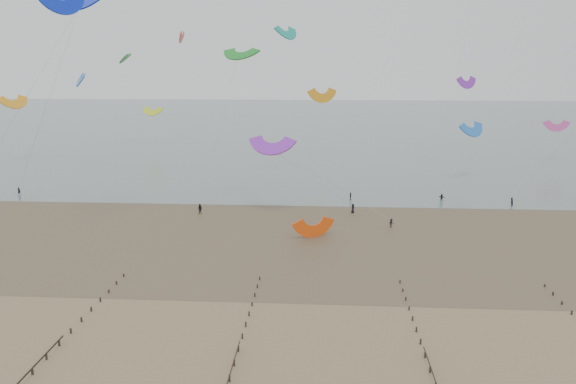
# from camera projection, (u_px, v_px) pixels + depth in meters

# --- Properties ---
(ground) EXTENTS (500.00, 500.00, 0.00)m
(ground) POSITION_uv_depth(u_px,v_px,m) (211.00, 321.00, 61.24)
(ground) COLOR brown
(ground) RESTS_ON ground
(sea_and_shore) EXTENTS (500.00, 665.00, 0.03)m
(sea_and_shore) POSITION_uv_depth(u_px,v_px,m) (227.00, 228.00, 94.91)
(sea_and_shore) COLOR #475654
(sea_and_shore) RESTS_ON ground
(kitesurfers) EXTENTS (101.74, 19.88, 1.87)m
(kitesurfers) POSITION_uv_depth(u_px,v_px,m) (345.00, 205.00, 107.08)
(kitesurfers) COLOR black
(kitesurfers) RESTS_ON ground
(grounded_kite) EXTENTS (7.63, 7.04, 3.37)m
(grounded_kite) POSITION_uv_depth(u_px,v_px,m) (314.00, 237.00, 90.28)
(grounded_kite) COLOR #F14D0F
(grounded_kite) RESTS_ON ground
(kites_airborne) EXTENTS (233.07, 116.30, 33.30)m
(kites_airborne) POSITION_uv_depth(u_px,v_px,m) (230.00, 87.00, 141.90)
(kites_airborne) COLOR #0D29DD
(kites_airborne) RESTS_ON ground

